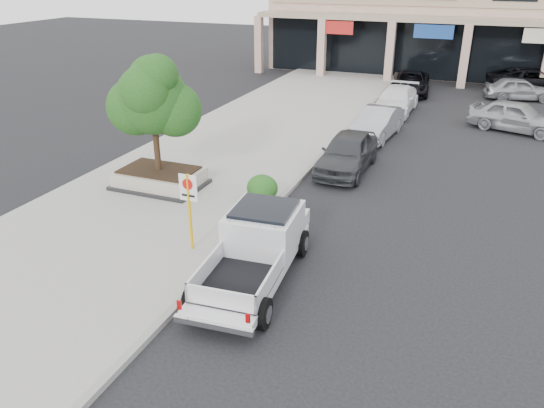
{
  "coord_description": "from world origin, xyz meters",
  "views": [
    {
      "loc": [
        4.62,
        -11.48,
        7.67
      ],
      "look_at": [
        -0.62,
        1.5,
        1.35
      ],
      "focal_mm": 35.0,
      "sensor_mm": 36.0,
      "label": 1
    }
  ],
  "objects_px": {
    "curb_car_d": "(410,83)",
    "lot_car_a": "(516,116)",
    "planter_tree": "(158,99)",
    "lot_car_d": "(533,80)",
    "curb_car_b": "(377,123)",
    "lot_car_e": "(519,89)",
    "curb_car_c": "(396,100)",
    "planter": "(160,178)",
    "pickup_truck": "(252,252)",
    "curb_car_a": "(347,152)",
    "no_parking_sign": "(189,202)"
  },
  "relations": [
    {
      "from": "lot_car_d",
      "to": "lot_car_e",
      "type": "bearing_deg",
      "value": 148.61
    },
    {
      "from": "curb_car_b",
      "to": "lot_car_a",
      "type": "distance_m",
      "value": 7.22
    },
    {
      "from": "planter_tree",
      "to": "planter",
      "type": "bearing_deg",
      "value": -131.03
    },
    {
      "from": "no_parking_sign",
      "to": "pickup_truck",
      "type": "relative_size",
      "value": 0.42
    },
    {
      "from": "planter",
      "to": "planter_tree",
      "type": "relative_size",
      "value": 0.8
    },
    {
      "from": "no_parking_sign",
      "to": "pickup_truck",
      "type": "bearing_deg",
      "value": -17.6
    },
    {
      "from": "no_parking_sign",
      "to": "lot_car_a",
      "type": "bearing_deg",
      "value": 62.42
    },
    {
      "from": "pickup_truck",
      "to": "lot_car_a",
      "type": "xyz_separation_m",
      "value": [
        6.61,
        17.64,
        -0.09
      ]
    },
    {
      "from": "lot_car_d",
      "to": "curb_car_c",
      "type": "bearing_deg",
      "value": 126.37
    },
    {
      "from": "curb_car_b",
      "to": "curb_car_c",
      "type": "distance_m",
      "value": 5.15
    },
    {
      "from": "lot_car_e",
      "to": "curb_car_a",
      "type": "bearing_deg",
      "value": 144.32
    },
    {
      "from": "planter",
      "to": "curb_car_a",
      "type": "xyz_separation_m",
      "value": [
        5.92,
        4.58,
        0.3
      ]
    },
    {
      "from": "lot_car_d",
      "to": "lot_car_e",
      "type": "xyz_separation_m",
      "value": [
        -0.88,
        -2.67,
        -0.1
      ]
    },
    {
      "from": "curb_car_b",
      "to": "lot_car_d",
      "type": "height_order",
      "value": "lot_car_d"
    },
    {
      "from": "lot_car_a",
      "to": "lot_car_d",
      "type": "bearing_deg",
      "value": 11.13
    },
    {
      "from": "no_parking_sign",
      "to": "curb_car_d",
      "type": "distance_m",
      "value": 23.87
    },
    {
      "from": "curb_car_d",
      "to": "lot_car_e",
      "type": "xyz_separation_m",
      "value": [
        6.51,
        0.7,
        -0.01
      ]
    },
    {
      "from": "pickup_truck",
      "to": "curb_car_a",
      "type": "bearing_deg",
      "value": 84.25
    },
    {
      "from": "curb_car_c",
      "to": "curb_car_d",
      "type": "distance_m",
      "value": 5.28
    },
    {
      "from": "curb_car_a",
      "to": "lot_car_a",
      "type": "xyz_separation_m",
      "value": [
        6.42,
        8.63,
        -0.01
      ]
    },
    {
      "from": "pickup_truck",
      "to": "curb_car_c",
      "type": "distance_m",
      "value": 19.14
    },
    {
      "from": "curb_car_d",
      "to": "lot_car_a",
      "type": "xyz_separation_m",
      "value": [
        6.23,
        -6.78,
        0.07
      ]
    },
    {
      "from": "planter",
      "to": "curb_car_c",
      "type": "distance_m",
      "value": 15.93
    },
    {
      "from": "curb_car_b",
      "to": "pickup_truck",
      "type": "bearing_deg",
      "value": -85.7
    },
    {
      "from": "curb_car_b",
      "to": "lot_car_d",
      "type": "xyz_separation_m",
      "value": [
        7.4,
        13.81,
        0.08
      ]
    },
    {
      "from": "curb_car_a",
      "to": "curb_car_c",
      "type": "distance_m",
      "value": 10.13
    },
    {
      "from": "curb_car_a",
      "to": "curb_car_d",
      "type": "height_order",
      "value": "curb_car_a"
    },
    {
      "from": "curb_car_a",
      "to": "curb_car_b",
      "type": "distance_m",
      "value": 4.97
    },
    {
      "from": "no_parking_sign",
      "to": "lot_car_d",
      "type": "distance_m",
      "value": 28.89
    },
    {
      "from": "curb_car_b",
      "to": "lot_car_d",
      "type": "bearing_deg",
      "value": 67.66
    },
    {
      "from": "curb_car_b",
      "to": "lot_car_a",
      "type": "bearing_deg",
      "value": 36.24
    },
    {
      "from": "curb_car_d",
      "to": "lot_car_a",
      "type": "relative_size",
      "value": 1.12
    },
    {
      "from": "curb_car_b",
      "to": "lot_car_a",
      "type": "xyz_separation_m",
      "value": [
        6.23,
        3.66,
        0.05
      ]
    },
    {
      "from": "curb_car_a",
      "to": "curb_car_b",
      "type": "height_order",
      "value": "curb_car_a"
    },
    {
      "from": "curb_car_b",
      "to": "lot_car_e",
      "type": "xyz_separation_m",
      "value": [
        6.52,
        11.14,
        -0.03
      ]
    },
    {
      "from": "planter",
      "to": "curb_car_c",
      "type": "bearing_deg",
      "value": 67.46
    },
    {
      "from": "curb_car_c",
      "to": "lot_car_a",
      "type": "distance_m",
      "value": 6.41
    },
    {
      "from": "curb_car_d",
      "to": "lot_car_e",
      "type": "height_order",
      "value": "curb_car_d"
    },
    {
      "from": "curb_car_a",
      "to": "curb_car_c",
      "type": "relative_size",
      "value": 0.93
    },
    {
      "from": "pickup_truck",
      "to": "curb_car_d",
      "type": "xyz_separation_m",
      "value": [
        0.38,
        24.42,
        -0.16
      ]
    },
    {
      "from": "curb_car_d",
      "to": "lot_car_d",
      "type": "bearing_deg",
      "value": 18.25
    },
    {
      "from": "planter_tree",
      "to": "lot_car_a",
      "type": "distance_m",
      "value": 18.07
    },
    {
      "from": "planter",
      "to": "pickup_truck",
      "type": "bearing_deg",
      "value": -37.69
    },
    {
      "from": "planter",
      "to": "curb_car_b",
      "type": "relative_size",
      "value": 0.73
    },
    {
      "from": "curb_car_d",
      "to": "lot_car_d",
      "type": "relative_size",
      "value": 0.88
    },
    {
      "from": "planter_tree",
      "to": "lot_car_e",
      "type": "bearing_deg",
      "value": 58.69
    },
    {
      "from": "lot_car_d",
      "to": "lot_car_a",
      "type": "bearing_deg",
      "value": 160.35
    },
    {
      "from": "curb_car_c",
      "to": "curb_car_b",
      "type": "bearing_deg",
      "value": -88.21
    },
    {
      "from": "curb_car_a",
      "to": "curb_car_d",
      "type": "distance_m",
      "value": 15.41
    },
    {
      "from": "planter_tree",
      "to": "lot_car_d",
      "type": "xyz_separation_m",
      "value": [
        13.38,
        23.21,
        -2.62
      ]
    }
  ]
}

